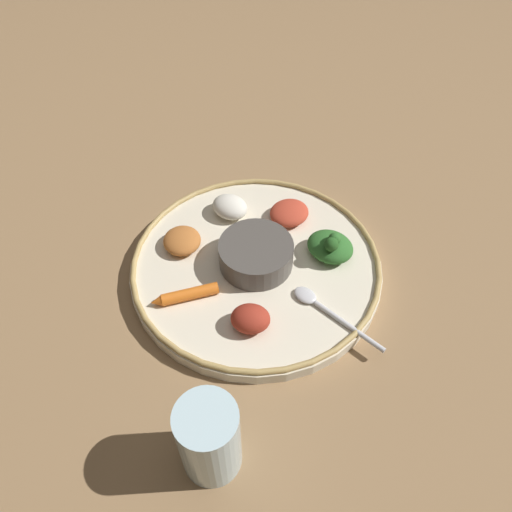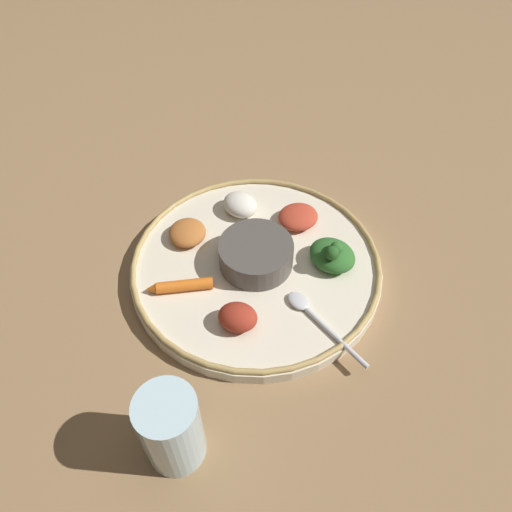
% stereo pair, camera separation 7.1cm
% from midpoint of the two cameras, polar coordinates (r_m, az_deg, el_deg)
% --- Properties ---
extents(ground_plane, '(2.40, 2.40, 0.00)m').
position_cam_midpoint_polar(ground_plane, '(0.74, 2.76, -1.87)').
color(ground_plane, olive).
extents(platter, '(0.37, 0.37, 0.02)m').
position_cam_midpoint_polar(platter, '(0.73, 2.79, -1.41)').
color(platter, beige).
rests_on(platter, ground_plane).
extents(platter_rim, '(0.36, 0.36, 0.01)m').
position_cam_midpoint_polar(platter_rim, '(0.72, 2.82, -0.79)').
color(platter_rim, tan).
rests_on(platter_rim, platter).
extents(center_bowl, '(0.11, 0.11, 0.04)m').
position_cam_midpoint_polar(center_bowl, '(0.71, 2.88, 0.14)').
color(center_bowl, '#4C4742').
rests_on(center_bowl, platter).
extents(spoon, '(0.07, 0.14, 0.01)m').
position_cam_midpoint_polar(spoon, '(0.67, 9.70, -6.98)').
color(spoon, silver).
rests_on(spoon, platter).
extents(greens_pile, '(0.07, 0.08, 0.05)m').
position_cam_midpoint_polar(greens_pile, '(0.72, 11.57, -0.04)').
color(greens_pile, '#2D6628').
rests_on(greens_pile, platter).
extents(carrot_near_spoon, '(0.07, 0.08, 0.02)m').
position_cam_midpoint_polar(carrot_near_spoon, '(0.69, -5.78, -3.62)').
color(carrot_near_spoon, orange).
rests_on(carrot_near_spoon, platter).
extents(mound_chickpea, '(0.08, 0.08, 0.02)m').
position_cam_midpoint_polar(mound_chickpea, '(0.75, -5.22, 2.54)').
color(mound_chickpea, '#B2662D').
rests_on(mound_chickpea, platter).
extents(mound_beet, '(0.06, 0.06, 0.03)m').
position_cam_midpoint_polar(mound_beet, '(0.64, 1.06, -7.24)').
color(mound_beet, maroon).
rests_on(mound_beet, platter).
extents(mound_rice_white, '(0.06, 0.07, 0.03)m').
position_cam_midpoint_polar(mound_rice_white, '(0.78, 0.77, 5.78)').
color(mound_rice_white, silver).
rests_on(mound_rice_white, platter).
extents(mound_berbere_red, '(0.08, 0.08, 0.02)m').
position_cam_midpoint_polar(mound_berbere_red, '(0.77, 7.49, 4.34)').
color(mound_berbere_red, '#B73D28').
rests_on(mound_berbere_red, platter).
extents(drinking_glass, '(0.07, 0.07, 0.11)m').
position_cam_midpoint_polar(drinking_glass, '(0.56, -5.87, -19.72)').
color(drinking_glass, silver).
rests_on(drinking_glass, ground_plane).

